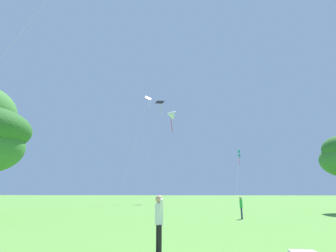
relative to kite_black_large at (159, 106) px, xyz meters
The scene contains 6 objects.
kite_black_large is the anchor object (origin of this frame).
kite_white_distant 2.80m from the kite_black_large, ahead, with size 2.32×6.51×17.75m.
kite_teal_box 17.64m from the kite_black_large, ahead, with size 2.58×8.47×8.96m.
kite_purple_streamer 5.24m from the kite_black_large, 107.70° to the right, with size 2.09×10.85×19.04m.
person_with_spool 42.13m from the kite_black_large, 80.89° to the right, with size 0.34×0.52×1.72m.
person_foreground_watcher 33.63m from the kite_black_large, 69.13° to the right, with size 0.21×0.49×1.54m.
Camera 1 is at (-0.93, -3.31, 1.78)m, focal length 26.69 mm.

